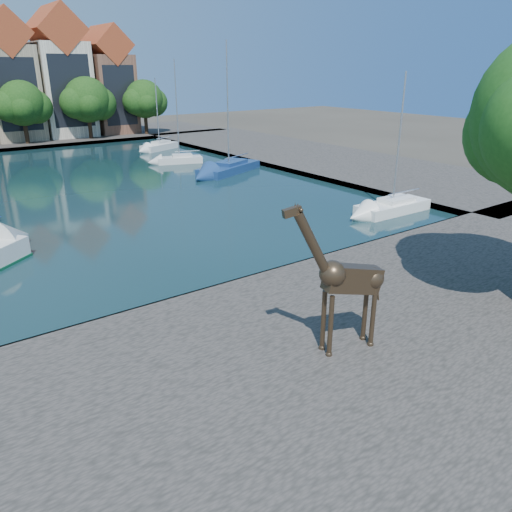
% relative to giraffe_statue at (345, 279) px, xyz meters
% --- Properties ---
extents(ground, '(160.00, 160.00, 0.00)m').
position_rel_giraffe_statue_xyz_m(ground, '(1.15, 7.06, -3.08)').
color(ground, '#38332B').
rests_on(ground, ground).
extents(water_basin, '(38.00, 50.00, 0.08)m').
position_rel_giraffe_statue_xyz_m(water_basin, '(1.15, 31.06, -3.04)').
color(water_basin, black).
rests_on(water_basin, ground).
extents(near_quay, '(50.00, 14.00, 0.50)m').
position_rel_giraffe_statue_xyz_m(near_quay, '(1.15, 0.06, -2.83)').
color(near_quay, '#4A4340').
rests_on(near_quay, ground).
extents(far_quay, '(60.00, 16.00, 0.50)m').
position_rel_giraffe_statue_xyz_m(far_quay, '(1.15, 63.06, -2.83)').
color(far_quay, '#4A4340').
rests_on(far_quay, ground).
extents(right_quay, '(14.00, 52.00, 0.50)m').
position_rel_giraffe_statue_xyz_m(right_quay, '(26.15, 31.06, -2.83)').
color(right_quay, '#4A4340').
rests_on(right_quay, ground).
extents(townhouse_east_inner, '(5.94, 9.18, 15.79)m').
position_rel_giraffe_statue_xyz_m(townhouse_east_inner, '(3.15, 63.05, 4.66)').
color(townhouse_east_inner, tan).
rests_on(townhouse_east_inner, far_quay).
extents(townhouse_east_mid, '(6.43, 9.18, 16.65)m').
position_rel_giraffe_statue_xyz_m(townhouse_east_mid, '(9.65, 63.05, 5.03)').
color(townhouse_east_mid, beige).
rests_on(townhouse_east_mid, far_quay).
extents(townhouse_east_end, '(5.44, 9.18, 14.43)m').
position_rel_giraffe_statue_xyz_m(townhouse_east_end, '(16.15, 63.05, 4.03)').
color(townhouse_east_end, brown).
rests_on(townhouse_east_end, far_quay).
extents(far_tree_mid_east, '(7.02, 5.40, 7.52)m').
position_rel_giraffe_statue_xyz_m(far_tree_mid_east, '(3.25, 57.56, 2.05)').
color(far_tree_mid_east, '#332114').
rests_on(far_tree_mid_east, far_quay).
extents(far_tree_east, '(7.54, 5.80, 7.84)m').
position_rel_giraffe_statue_xyz_m(far_tree_east, '(11.26, 57.56, 2.16)').
color(far_tree_east, '#332114').
rests_on(far_tree_east, far_quay).
extents(far_tree_far_east, '(6.76, 5.20, 7.36)m').
position_rel_giraffe_statue_xyz_m(far_tree_far_east, '(19.25, 57.56, 2.00)').
color(far_tree_far_east, '#332114').
rests_on(far_tree_far_east, far_quay).
extents(giraffe_statue, '(3.65, 1.18, 5.24)m').
position_rel_giraffe_statue_xyz_m(giraffe_statue, '(0.00, 0.00, 0.00)').
color(giraffe_statue, '#3A2C1D').
rests_on(giraffe_statue, near_quay).
extents(sailboat_right_a, '(5.70, 2.08, 9.18)m').
position_rel_giraffe_statue_xyz_m(sailboat_right_a, '(16.15, 11.06, -2.45)').
color(sailboat_right_a, white).
rests_on(sailboat_right_a, water_basin).
extents(sailboat_right_b, '(7.59, 5.07, 11.62)m').
position_rel_giraffe_statue_xyz_m(sailboat_right_b, '(14.65, 29.33, -2.43)').
color(sailboat_right_b, navy).
rests_on(sailboat_right_b, water_basin).
extents(sailboat_right_c, '(4.85, 2.95, 10.12)m').
position_rel_giraffe_statue_xyz_m(sailboat_right_c, '(13.15, 36.42, -2.46)').
color(sailboat_right_c, silver).
rests_on(sailboat_right_c, water_basin).
extents(sailboat_right_d, '(5.35, 3.65, 8.20)m').
position_rel_giraffe_statue_xyz_m(sailboat_right_d, '(15.39, 45.73, -2.44)').
color(sailboat_right_d, silver).
rests_on(sailboat_right_d, water_basin).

